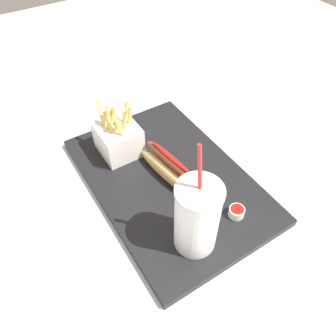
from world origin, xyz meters
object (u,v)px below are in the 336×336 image
object	(u,v)px
soda_cup	(197,217)
ketchup_cup_2	(214,206)
fries_basket	(118,138)
hot_dog_1	(171,169)
ketchup_cup_1	(237,212)

from	to	relation	value
soda_cup	ketchup_cup_2	xyz separation A→B (m)	(0.04, -0.08, -0.07)
fries_basket	hot_dog_1	world-z (taller)	fries_basket
fries_basket	hot_dog_1	distance (m)	0.16
soda_cup	fries_basket	world-z (taller)	soda_cup
soda_cup	ketchup_cup_1	bearing A→B (deg)	-88.32
fries_basket	ketchup_cup_2	size ratio (longest dim) A/B	4.62
hot_dog_1	ketchup_cup_2	xyz separation A→B (m)	(-0.13, -0.03, -0.02)
ketchup_cup_1	fries_basket	bearing A→B (deg)	21.34
fries_basket	hot_dog_1	size ratio (longest dim) A/B	0.75
ketchup_cup_1	hot_dog_1	bearing A→B (deg)	19.29
soda_cup	ketchup_cup_2	world-z (taller)	soda_cup
fries_basket	ketchup_cup_1	bearing A→B (deg)	-158.66
fries_basket	ketchup_cup_2	bearing A→B (deg)	-161.70
soda_cup	ketchup_cup_1	size ratio (longest dim) A/B	7.74
fries_basket	ketchup_cup_1	size ratio (longest dim) A/B	4.23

